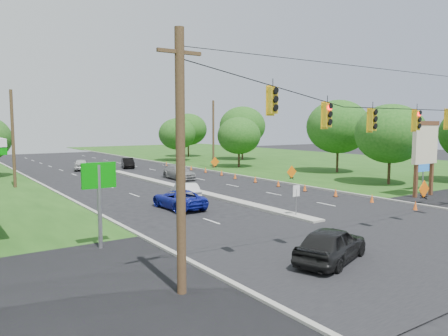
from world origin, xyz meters
TOP-DOWN VIEW (x-y plane):
  - ground at (0.00, 0.00)m, footprint 160.00×160.00m
  - grass_right at (30.00, 20.00)m, footprint 40.00×160.00m
  - cross_street at (0.00, 0.00)m, footprint 160.00×14.00m
  - curb_left at (-10.10, 30.00)m, footprint 0.25×110.00m
  - curb_right at (10.10, 30.00)m, footprint 0.25×110.00m
  - median at (0.00, 21.00)m, footprint 1.00×34.00m
  - median_sign at (0.00, 6.00)m, footprint 0.55×0.06m
  - signal_span at (-0.05, -1.00)m, footprint 25.60×0.32m
  - utility_pole_far_left at (-12.50, 30.00)m, footprint 0.28×0.28m
  - utility_pole_far_right at (12.50, 35.00)m, footprint 0.28×0.28m
  - pylon_sign at (14.31, 6.20)m, footprint 5.90×2.30m
  - cone_0 at (8.18, 3.00)m, footprint 0.32×0.32m
  - cone_1 at (8.18, 6.50)m, footprint 0.32×0.32m
  - cone_2 at (8.18, 10.00)m, footprint 0.32×0.32m
  - cone_3 at (8.18, 13.50)m, footprint 0.32×0.32m
  - cone_4 at (8.18, 17.00)m, footprint 0.32×0.32m
  - cone_5 at (8.18, 20.50)m, footprint 0.32×0.32m
  - cone_6 at (8.18, 24.00)m, footprint 0.32×0.32m
  - cone_7 at (8.78, 27.50)m, footprint 0.32×0.32m
  - cone_8 at (8.78, 31.00)m, footprint 0.32×0.32m
  - cone_9 at (8.78, 34.50)m, footprint 0.32×0.32m
  - cone_10 at (8.78, 38.00)m, footprint 0.32×0.32m
  - cone_11 at (8.78, 41.50)m, footprint 0.32×0.32m
  - work_sign_0 at (10.80, 4.00)m, footprint 1.27×0.58m
  - work_sign_1 at (10.80, 18.00)m, footprint 1.27×0.58m
  - work_sign_2 at (10.80, 32.00)m, footprint 1.27×0.58m
  - tree_7 at (18.00, 12.00)m, footprint 6.72×6.72m
  - tree_8 at (22.00, 22.00)m, footprint 7.56×7.56m
  - tree_9 at (16.00, 34.00)m, footprint 5.88×5.88m
  - tree_10 at (24.00, 44.00)m, footprint 7.56×7.56m
  - tree_11 at (20.00, 55.00)m, footprint 6.72×6.72m
  - tree_12 at (14.00, 48.00)m, footprint 5.88×5.88m
  - black_sedan at (-5.04, -1.44)m, footprint 4.94×3.33m
  - white_sedan at (-2.71, 15.39)m, footprint 2.48×4.42m
  - blue_pickup at (-4.71, 12.77)m, footprint 2.29×4.85m
  - silver_car_far at (3.19, 27.40)m, footprint 2.26×5.12m
  - silver_car_oncoming at (-2.84, 42.55)m, footprint 2.88×4.60m
  - dark_car_receding at (3.22, 41.89)m, footprint 2.46×4.30m

SIDE VIEW (x-z plane):
  - ground at x=0.00m, z-range 0.00..0.00m
  - grass_right at x=30.00m, z-range -0.03..0.03m
  - cross_street at x=0.00m, z-range -0.01..0.01m
  - curb_left at x=-10.10m, z-range -0.08..0.08m
  - curb_right at x=10.10m, z-range -0.08..0.08m
  - median at x=0.00m, z-range -0.09..0.09m
  - cone_0 at x=8.18m, z-range 0.00..0.70m
  - cone_1 at x=8.18m, z-range 0.00..0.70m
  - cone_2 at x=8.18m, z-range 0.00..0.70m
  - cone_3 at x=8.18m, z-range 0.00..0.70m
  - cone_4 at x=8.18m, z-range 0.00..0.70m
  - cone_5 at x=8.18m, z-range 0.00..0.70m
  - cone_6 at x=8.18m, z-range 0.00..0.70m
  - cone_7 at x=8.78m, z-range 0.00..0.70m
  - cone_8 at x=8.78m, z-range 0.00..0.70m
  - cone_9 at x=8.78m, z-range 0.00..0.70m
  - cone_10 at x=8.78m, z-range 0.00..0.70m
  - cone_11 at x=8.78m, z-range 0.00..0.70m
  - blue_pickup at x=-4.71m, z-range 0.00..1.34m
  - dark_car_receding at x=3.22m, z-range 0.00..1.34m
  - white_sedan at x=-2.71m, z-range 0.00..1.38m
  - silver_car_oncoming at x=-2.84m, z-range 0.00..1.46m
  - silver_car_far at x=3.19m, z-range 0.00..1.46m
  - black_sedan at x=-5.04m, z-range 0.00..1.56m
  - work_sign_0 at x=10.80m, z-range 0.41..1.78m
  - work_sign_1 at x=10.80m, z-range 0.41..1.78m
  - work_sign_2 at x=10.80m, z-range 0.41..1.78m
  - median_sign at x=0.00m, z-range 0.44..2.49m
  - pylon_sign at x=14.31m, z-range 0.94..7.06m
  - tree_9 at x=16.00m, z-range 0.91..7.77m
  - tree_12 at x=14.00m, z-range 0.91..7.77m
  - utility_pole_far_left at x=-12.50m, z-range 0.00..9.00m
  - utility_pole_far_right at x=12.50m, z-range 0.00..9.00m
  - tree_7 at x=18.00m, z-range 1.04..8.88m
  - tree_11 at x=20.00m, z-range 1.04..8.88m
  - signal_span at x=-0.05m, z-range 0.47..9.47m
  - tree_8 at x=22.00m, z-range 1.17..9.99m
  - tree_10 at x=24.00m, z-range 1.17..9.99m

